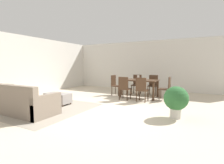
% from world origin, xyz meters
% --- Properties ---
extents(ground_plane, '(10.80, 10.80, 0.00)m').
position_xyz_m(ground_plane, '(0.00, 0.00, 0.00)').
color(ground_plane, beige).
extents(wall_back, '(9.00, 0.12, 2.70)m').
position_xyz_m(wall_back, '(0.00, 5.00, 1.35)').
color(wall_back, silver).
rests_on(wall_back, ground_plane).
extents(wall_left, '(0.12, 11.00, 2.70)m').
position_xyz_m(wall_left, '(-4.50, 0.50, 1.35)').
color(wall_left, silver).
rests_on(wall_left, ground_plane).
extents(area_rug, '(3.00, 2.80, 0.01)m').
position_xyz_m(area_rug, '(-1.91, -0.57, 0.00)').
color(area_rug, gray).
rests_on(area_rug, ground_plane).
extents(couch, '(2.26, 0.90, 0.86)m').
position_xyz_m(couch, '(-1.99, -1.25, 0.29)').
color(couch, gray).
rests_on(couch, ground_plane).
extents(ottoman_table, '(0.92, 0.48, 0.39)m').
position_xyz_m(ottoman_table, '(-1.83, 0.06, 0.23)').
color(ottoman_table, gray).
rests_on(ottoman_table, ground_plane).
extents(dining_table, '(1.53, 0.86, 0.76)m').
position_xyz_m(dining_table, '(0.30, 2.63, 0.66)').
color(dining_table, '#422B1C').
rests_on(dining_table, ground_plane).
extents(dining_chair_near_left, '(0.40, 0.40, 0.92)m').
position_xyz_m(dining_chair_near_left, '(-0.05, 1.84, 0.52)').
color(dining_chair_near_left, '#422B1C').
rests_on(dining_chair_near_left, ground_plane).
extents(dining_chair_near_right, '(0.41, 0.41, 0.92)m').
position_xyz_m(dining_chair_near_right, '(0.67, 1.82, 0.52)').
color(dining_chair_near_right, '#422B1C').
rests_on(dining_chair_near_right, ground_plane).
extents(dining_chair_far_left, '(0.42, 0.42, 0.92)m').
position_xyz_m(dining_chair_far_left, '(-0.08, 3.40, 0.52)').
color(dining_chair_far_left, '#422B1C').
rests_on(dining_chair_far_left, ground_plane).
extents(dining_chair_far_right, '(0.42, 0.42, 0.92)m').
position_xyz_m(dining_chair_far_right, '(0.68, 3.45, 0.52)').
color(dining_chair_far_right, '#422B1C').
rests_on(dining_chair_far_right, ground_plane).
extents(dining_chair_head_east, '(0.41, 0.41, 0.92)m').
position_xyz_m(dining_chair_head_east, '(1.45, 2.60, 0.52)').
color(dining_chair_head_east, '#422B1C').
rests_on(dining_chair_head_east, ground_plane).
extents(dining_chair_head_west, '(0.41, 0.41, 0.92)m').
position_xyz_m(dining_chair_head_west, '(-0.85, 2.64, 0.52)').
color(dining_chair_head_west, '#422B1C').
rests_on(dining_chair_head_west, ground_plane).
extents(vase_centerpiece, '(0.10, 0.10, 0.19)m').
position_xyz_m(vase_centerpiece, '(0.27, 2.58, 0.86)').
color(vase_centerpiece, silver).
rests_on(vase_centerpiece, dining_table).
extents(potted_plant, '(0.62, 0.62, 0.84)m').
position_xyz_m(potted_plant, '(2.07, 0.35, 0.49)').
color(potted_plant, beige).
rests_on(potted_plant, ground_plane).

